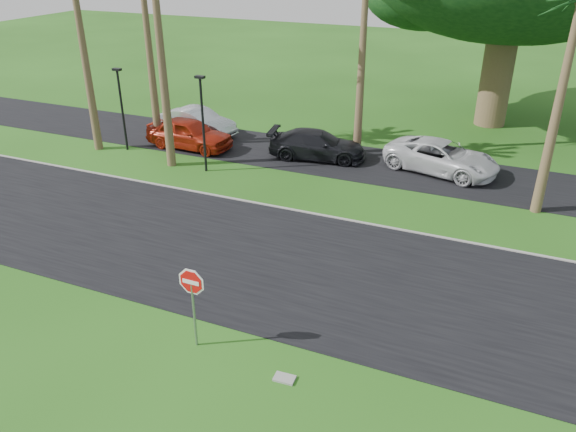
# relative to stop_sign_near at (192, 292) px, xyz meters

# --- Properties ---
(ground) EXTENTS (120.00, 120.00, 0.00)m
(ground) POSITION_rel_stop_sign_near_xyz_m (-0.50, 3.00, -1.77)
(ground) COLOR #204C13
(ground) RESTS_ON ground
(road) EXTENTS (120.00, 8.00, 0.02)m
(road) POSITION_rel_stop_sign_near_xyz_m (-0.50, 5.00, -1.76)
(road) COLOR black
(road) RESTS_ON ground
(parking_strip) EXTENTS (120.00, 5.00, 0.02)m
(parking_strip) POSITION_rel_stop_sign_near_xyz_m (-0.50, 15.50, -1.76)
(parking_strip) COLOR black
(parking_strip) RESTS_ON ground
(curb) EXTENTS (120.00, 0.12, 0.06)m
(curb) POSITION_rel_stop_sign_near_xyz_m (-0.50, 9.05, -1.74)
(curb) COLOR gray
(curb) RESTS_ON ground
(stop_sign_near) EXTENTS (1.05, 0.07, 2.62)m
(stop_sign_near) POSITION_rel_stop_sign_near_xyz_m (0.00, 0.00, 0.00)
(stop_sign_near) COLOR gray
(stop_sign_near) RESTS_ON ground
(streetlight_left) EXTENTS (0.45, 0.25, 4.34)m
(streetlight_left) POSITION_rel_stop_sign_near_xyz_m (-12.00, 12.50, 0.72)
(streetlight_left) COLOR black
(streetlight_left) RESTS_ON ground
(streetlight_right) EXTENTS (0.45, 0.25, 4.64)m
(streetlight_right) POSITION_rel_stop_sign_near_xyz_m (-6.50, 11.50, 0.88)
(streetlight_right) COLOR black
(streetlight_right) RESTS_ON ground
(car_silver) EXTENTS (4.77, 2.25, 1.51)m
(car_silver) POSITION_rel_stop_sign_near_xyz_m (-9.77, 16.19, -1.02)
(car_silver) COLOR silver
(car_silver) RESTS_ON ground
(car_red) EXTENTS (4.85, 2.10, 1.63)m
(car_red) POSITION_rel_stop_sign_near_xyz_m (-9.00, 14.05, -0.96)
(car_red) COLOR #991E0C
(car_red) RESTS_ON ground
(car_dark) EXTENTS (5.23, 2.80, 1.44)m
(car_dark) POSITION_rel_stop_sign_near_xyz_m (-2.12, 15.26, -1.05)
(car_dark) COLOR black
(car_dark) RESTS_ON ground
(car_minivan) EXTENTS (5.90, 3.75, 1.52)m
(car_minivan) POSITION_rel_stop_sign_near_xyz_m (4.07, 15.86, -1.02)
(car_minivan) COLOR silver
(car_minivan) RESTS_ON ground
(utility_slab) EXTENTS (0.57, 0.38, 0.06)m
(utility_slab) POSITION_rel_stop_sign_near_xyz_m (2.81, -0.30, -1.74)
(utility_slab) COLOR gray
(utility_slab) RESTS_ON ground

